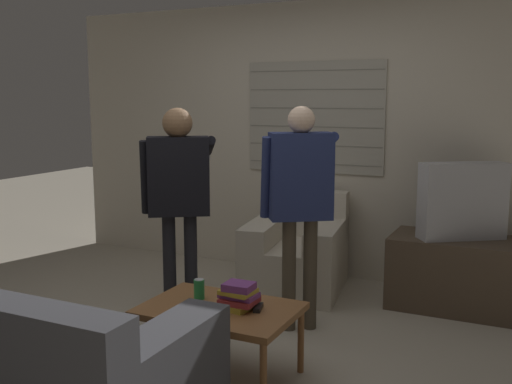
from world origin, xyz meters
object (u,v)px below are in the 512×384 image
(armchair_beige, at_px, (297,253))
(spare_remote, at_px, (258,307))
(couch_blue, at_px, (1,370))
(book_stack, at_px, (239,296))
(coffee_table, at_px, (220,314))
(soda_can, at_px, (199,289))
(person_left_standing, at_px, (179,185))
(person_right_standing, at_px, (300,190))
(tv, at_px, (462,201))

(armchair_beige, xyz_separation_m, spare_remote, (0.45, -1.72, 0.13))
(couch_blue, distance_m, armchair_beige, 2.80)
(armchair_beige, xyz_separation_m, book_stack, (0.34, -1.77, 0.20))
(armchair_beige, distance_m, spare_remote, 1.79)
(couch_blue, height_order, coffee_table, couch_blue)
(soda_can, bearing_deg, person_left_standing, 129.80)
(person_left_standing, relative_size, person_right_standing, 0.99)
(coffee_table, xyz_separation_m, person_right_standing, (0.14, 0.93, 0.62))
(armchair_beige, bearing_deg, tv, 174.96)
(armchair_beige, bearing_deg, soda_can, 82.49)
(person_left_standing, distance_m, spare_remote, 1.39)
(tv, relative_size, person_left_standing, 0.42)
(coffee_table, relative_size, book_stack, 4.04)
(coffee_table, relative_size, spare_remote, 6.69)
(coffee_table, bearing_deg, person_left_standing, 134.63)
(armchair_beige, distance_m, book_stack, 1.81)
(armchair_beige, distance_m, person_left_standing, 1.33)
(coffee_table, distance_m, person_left_standing, 1.30)
(person_right_standing, height_order, spare_remote, person_right_standing)
(soda_can, bearing_deg, book_stack, -9.76)
(person_left_standing, xyz_separation_m, book_stack, (0.92, -0.79, -0.50))
(coffee_table, xyz_separation_m, tv, (1.13, 1.87, 0.47))
(tv, bearing_deg, armchair_beige, -30.51)
(book_stack, bearing_deg, spare_remote, 21.06)
(couch_blue, distance_m, coffee_table, 1.21)
(couch_blue, xyz_separation_m, book_stack, (0.84, 0.99, 0.21))
(person_left_standing, relative_size, spare_remote, 11.77)
(armchair_beige, relative_size, tv, 1.53)
(soda_can, bearing_deg, armchair_beige, 91.24)
(armchair_beige, relative_size, coffee_table, 1.12)
(coffee_table, height_order, tv, tv)
(tv, xyz_separation_m, person_left_standing, (-1.93, -1.06, 0.15))
(armchair_beige, height_order, person_left_standing, person_left_standing)
(couch_blue, bearing_deg, armchair_beige, 79.52)
(armchair_beige, distance_m, soda_can, 1.72)
(person_left_standing, bearing_deg, tv, -4.45)
(armchair_beige, bearing_deg, person_right_standing, 104.15)
(tv, height_order, book_stack, tv)
(person_right_standing, xyz_separation_m, book_stack, (-0.02, -0.92, -0.50))
(person_left_standing, height_order, spare_remote, person_left_standing)
(person_left_standing, distance_m, soda_can, 1.09)
(person_left_standing, distance_m, book_stack, 1.31)
(armchair_beige, xyz_separation_m, tv, (1.35, 0.09, 0.55))
(book_stack, bearing_deg, armchair_beige, 100.84)
(tv, relative_size, person_right_standing, 0.41)
(soda_can, height_order, spare_remote, soda_can)
(tv, height_order, spare_remote, tv)
(couch_blue, relative_size, coffee_table, 2.27)
(coffee_table, bearing_deg, spare_remote, 14.41)
(couch_blue, height_order, person_right_standing, person_right_standing)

